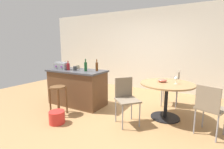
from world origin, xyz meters
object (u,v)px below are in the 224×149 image
at_px(folding_chair_left, 126,97).
at_px(bottle_3, 97,66).
at_px(toolbox, 62,66).
at_px(serving_bowl, 162,80).
at_px(bottle_1, 65,65).
at_px(wine_glass, 176,79).
at_px(plastic_bucket, 57,117).
at_px(bottle_2, 86,66).
at_px(wooden_stool, 58,94).
at_px(dining_table, 167,91).
at_px(folding_chair_near, 210,106).
at_px(folding_chair_far, 173,85).
at_px(bottle_0, 68,67).
at_px(cup_0, 75,68).
at_px(cup_1, 78,67).
at_px(kitchen_island, 77,87).

xyz_separation_m(folding_chair_left, bottle_3, (-0.98, 0.47, 0.47)).
distance_m(toolbox, serving_bowl, 2.50).
bearing_deg(bottle_1, serving_bowl, 0.69).
bearing_deg(wine_glass, bottle_1, 179.96).
bearing_deg(folding_chair_left, plastic_bucket, -149.94).
bearing_deg(wine_glass, bottle_2, -171.93).
xyz_separation_m(wooden_stool, plastic_bucket, (0.30, -0.34, -0.33)).
bearing_deg(bottle_1, dining_table, -0.24).
relative_size(folding_chair_near, plastic_bucket, 2.88).
relative_size(bottle_3, serving_bowl, 1.57).
bearing_deg(plastic_bucket, wine_glass, 33.12).
bearing_deg(serving_bowl, plastic_bucket, -142.14).
distance_m(dining_table, folding_chair_far, 0.82).
bearing_deg(wooden_stool, toolbox, 128.10).
relative_size(folding_chair_far, bottle_0, 3.82).
relative_size(cup_0, wine_glass, 0.87).
bearing_deg(folding_chair_left, bottle_0, 171.62).
distance_m(folding_chair_far, plastic_bucket, 2.77).
bearing_deg(folding_chair_near, cup_1, 173.77).
bearing_deg(bottle_2, folding_chair_left, -15.01).
height_order(cup_1, plastic_bucket, cup_1).
bearing_deg(folding_chair_far, bottle_2, -149.33).
relative_size(wooden_stool, bottle_0, 2.71).
distance_m(bottle_0, bottle_1, 0.58).
bearing_deg(kitchen_island, folding_chair_far, 25.98).
xyz_separation_m(wine_glass, serving_bowl, (-0.27, 0.03, -0.07)).
relative_size(bottle_1, plastic_bucket, 0.63).
xyz_separation_m(wooden_stool, dining_table, (2.09, 0.93, 0.12)).
bearing_deg(cup_0, folding_chair_near, -1.36).
height_order(cup_0, cup_1, cup_0).
height_order(kitchen_island, dining_table, kitchen_island).
xyz_separation_m(folding_chair_near, serving_bowl, (-0.86, 0.42, 0.27)).
distance_m(bottle_0, bottle_3, 0.74).
distance_m(dining_table, cup_0, 2.19).
height_order(bottle_3, plastic_bucket, bottle_3).
bearing_deg(wooden_stool, serving_bowl, 26.02).
bearing_deg(plastic_bucket, serving_bowl, 37.86).
bearing_deg(bottle_3, kitchen_island, -168.56).
height_order(wine_glass, plastic_bucket, wine_glass).
xyz_separation_m(wooden_stool, bottle_2, (0.26, 0.65, 0.55)).
xyz_separation_m(cup_1, plastic_bucket, (0.48, -1.22, -0.82)).
relative_size(wine_glass, plastic_bucket, 0.48).
xyz_separation_m(folding_chair_left, cup_0, (-1.50, 0.29, 0.42)).
xyz_separation_m(bottle_2, bottle_3, (0.22, 0.15, -0.00)).
xyz_separation_m(serving_bowl, plastic_bucket, (-1.68, -1.31, -0.66)).
height_order(wooden_stool, bottle_3, bottle_3).
distance_m(folding_chair_near, plastic_bucket, 2.71).
xyz_separation_m(bottle_1, serving_bowl, (2.67, 0.03, -0.18)).
xyz_separation_m(kitchen_island, bottle_1, (-0.63, 0.24, 0.51)).
xyz_separation_m(bottle_1, wine_glass, (2.94, -0.00, -0.11)).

